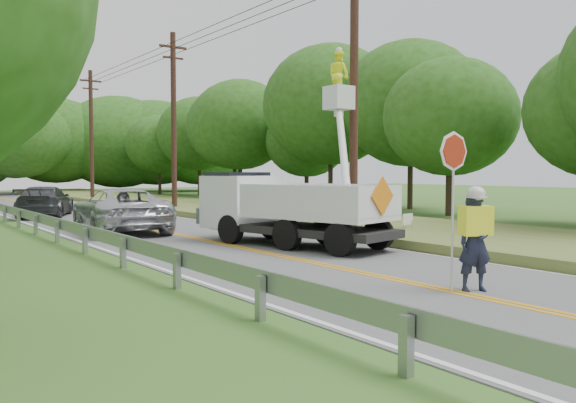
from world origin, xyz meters
TOP-DOWN VIEW (x-y plane):
  - ground at (0.00, 0.00)m, footprint 140.00×140.00m
  - road at (0.00, 14.00)m, footprint 7.20×96.00m
  - guardrail at (-4.02, 14.91)m, footprint 0.18×48.00m
  - utility_poles at (5.00, 17.02)m, footprint 1.60×43.30m
  - tall_grass_verge at (7.10, 14.00)m, footprint 7.00×96.00m
  - treeline_right at (15.85, 25.35)m, footprint 11.65×53.24m
  - flagger at (0.36, 0.42)m, footprint 1.16×0.68m
  - bucket_truck at (1.63, 8.78)m, footprint 4.88×6.77m
  - suv_silver at (-1.33, 14.98)m, footprint 3.41×6.21m
  - suv_darkgrey at (-1.86, 24.29)m, footprint 4.05×5.66m
  - yard_sign at (6.38, 7.69)m, footprint 0.56×0.10m

SIDE VIEW (x-z plane):
  - ground at x=0.00m, z-range 0.00..0.00m
  - road at x=0.00m, z-range 0.00..0.02m
  - tall_grass_verge at x=7.10m, z-range 0.00..0.30m
  - guardrail at x=-4.02m, z-range 0.17..0.94m
  - yard_sign at x=6.38m, z-range 0.18..0.99m
  - suv_darkgrey at x=-1.86m, z-range 0.02..1.54m
  - suv_silver at x=-1.33m, z-range 0.02..1.67m
  - flagger at x=0.36m, z-range -0.42..2.60m
  - bucket_truck at x=1.63m, z-range -1.72..4.68m
  - utility_poles at x=5.00m, z-range 0.27..10.27m
  - treeline_right at x=15.85m, z-range 0.49..11.15m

